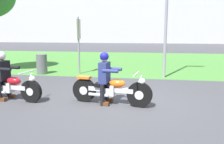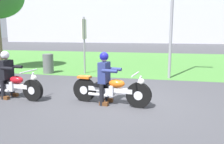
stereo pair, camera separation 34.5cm
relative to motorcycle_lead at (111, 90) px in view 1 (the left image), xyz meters
The scene contains 8 objects.
ground 0.51m from the motorcycle_lead, 62.60° to the left, with size 120.00×120.00×0.00m, color #424247.
grass_verge 9.53m from the motorcycle_lead, 89.13° to the left, with size 60.00×12.00×0.01m, color #478438.
motorcycle_lead is the anchor object (origin of this frame).
rider_lead 0.46m from the motorcycle_lead, behind, with size 0.60×0.52×1.41m.
motorcycle_follow 2.94m from the motorcycle_lead, behind, with size 2.10×0.66×0.87m.
rider_follow 3.13m from the motorcycle_lead, behind, with size 0.60×0.52×1.39m.
trash_can 5.54m from the motorcycle_lead, 134.71° to the left, with size 0.49×0.49×0.91m, color #595E5B.
sign_banner 4.97m from the motorcycle_lead, 117.32° to the left, with size 0.08×0.60×2.60m.
Camera 1 is at (0.81, -6.10, 1.93)m, focal length 36.39 mm.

